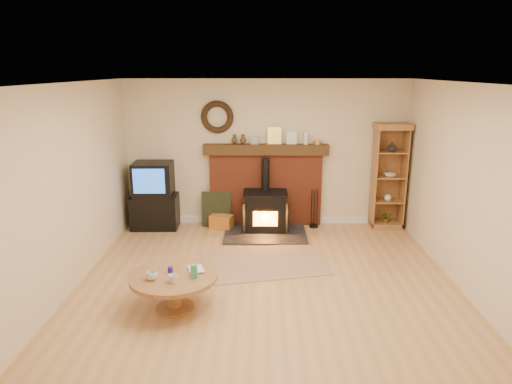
{
  "coord_description": "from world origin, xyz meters",
  "views": [
    {
      "loc": [
        -0.07,
        -5.29,
        2.76
      ],
      "look_at": [
        -0.15,
        1.0,
        1.06
      ],
      "focal_mm": 32.0,
      "sensor_mm": 36.0,
      "label": 1
    }
  ],
  "objects_px": {
    "curio_cabinet": "(388,176)",
    "coffee_table": "(174,281)",
    "wood_stove": "(265,213)",
    "tv_unit": "(154,197)"
  },
  "relations": [
    {
      "from": "coffee_table",
      "to": "tv_unit",
      "type": "bearing_deg",
      "value": 106.9
    },
    {
      "from": "wood_stove",
      "to": "coffee_table",
      "type": "bearing_deg",
      "value": -111.99
    },
    {
      "from": "wood_stove",
      "to": "coffee_table",
      "type": "height_order",
      "value": "wood_stove"
    },
    {
      "from": "wood_stove",
      "to": "coffee_table",
      "type": "relative_size",
      "value": 1.35
    },
    {
      "from": "wood_stove",
      "to": "tv_unit",
      "type": "xyz_separation_m",
      "value": [
        -1.97,
        0.2,
        0.23
      ]
    },
    {
      "from": "tv_unit",
      "to": "curio_cabinet",
      "type": "height_order",
      "value": "curio_cabinet"
    },
    {
      "from": "wood_stove",
      "to": "curio_cabinet",
      "type": "relative_size",
      "value": 0.75
    },
    {
      "from": "coffee_table",
      "to": "curio_cabinet",
      "type": "bearing_deg",
      "value": 42.48
    },
    {
      "from": "curio_cabinet",
      "to": "coffee_table",
      "type": "relative_size",
      "value": 1.8
    },
    {
      "from": "wood_stove",
      "to": "tv_unit",
      "type": "bearing_deg",
      "value": 174.3
    }
  ]
}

